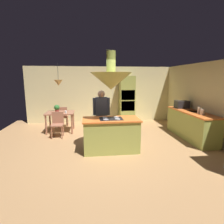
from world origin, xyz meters
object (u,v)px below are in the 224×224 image
(canister_sugar, at_px, (199,110))
(canister_flour, at_px, (203,112))
(chair_by_back_wall, at_px, (63,116))
(kitchen_island, at_px, (111,135))
(dining_table, at_px, (60,115))
(cup_on_table, at_px, (66,112))
(person_at_island, at_px, (102,113))
(oven_tower, at_px, (127,100))
(chair_facing_island, at_px, (58,123))
(microwave_on_counter, at_px, (182,104))
(potted_plant_on_table, at_px, (57,108))

(canister_sugar, bearing_deg, canister_flour, -90.00)
(chair_by_back_wall, bearing_deg, kitchen_island, 121.93)
(dining_table, xyz_separation_m, canister_flour, (4.54, -1.89, 0.36))
(kitchen_island, distance_m, cup_on_table, 2.42)
(kitchen_island, xyz_separation_m, dining_table, (-1.70, 2.10, 0.18))
(person_at_island, height_order, canister_sugar, person_at_island)
(oven_tower, bearing_deg, person_at_island, -117.21)
(person_at_island, relative_size, chair_facing_island, 1.91)
(chair_facing_island, relative_size, canister_sugar, 4.15)
(kitchen_island, bearing_deg, chair_facing_island, 139.12)
(dining_table, distance_m, canister_sugar, 4.87)
(chair_facing_island, relative_size, microwave_on_counter, 1.89)
(oven_tower, height_order, cup_on_table, oven_tower)
(oven_tower, bearing_deg, potted_plant_on_table, -156.74)
(chair_facing_island, xyz_separation_m, canister_sugar, (4.54, -1.08, 0.53))
(oven_tower, bearing_deg, chair_facing_island, -147.68)
(person_at_island, xyz_separation_m, canister_flour, (3.06, -0.47, 0.06))
(oven_tower, bearing_deg, canister_flour, -60.14)
(oven_tower, height_order, chair_by_back_wall, oven_tower)
(kitchen_island, distance_m, oven_tower, 3.48)
(cup_on_table, bearing_deg, canister_sugar, -19.29)
(dining_table, distance_m, canister_flour, 4.93)
(oven_tower, distance_m, cup_on_table, 2.90)
(dining_table, xyz_separation_m, chair_by_back_wall, (0.00, 0.63, -0.15))
(chair_facing_island, height_order, chair_by_back_wall, same)
(oven_tower, xyz_separation_m, chair_by_back_wall, (-2.80, -0.51, -0.56))
(dining_table, relative_size, chair_by_back_wall, 1.19)
(kitchen_island, distance_m, dining_table, 2.71)
(chair_by_back_wall, relative_size, cup_on_table, 9.67)
(canister_sugar, bearing_deg, cup_on_table, 160.71)
(oven_tower, bearing_deg, cup_on_table, -152.24)
(kitchen_island, height_order, potted_plant_on_table, potted_plant_on_table)
(kitchen_island, height_order, oven_tower, oven_tower)
(chair_facing_island, xyz_separation_m, canister_flour, (4.54, -1.26, 0.51))
(potted_plant_on_table, bearing_deg, dining_table, 47.90)
(potted_plant_on_table, distance_m, canister_sugar, 4.90)
(cup_on_table, relative_size, canister_sugar, 0.43)
(canister_flour, bearing_deg, cup_on_table, 158.61)
(oven_tower, distance_m, chair_facing_island, 3.36)
(canister_flour, xyz_separation_m, canister_sugar, (0.00, 0.18, 0.02))
(dining_table, bearing_deg, person_at_island, -43.85)
(kitchen_island, bearing_deg, cup_on_table, 127.56)
(kitchen_island, bearing_deg, microwave_on_counter, 27.92)
(kitchen_island, relative_size, potted_plant_on_table, 5.22)
(chair_facing_island, relative_size, potted_plant_on_table, 2.90)
(dining_table, height_order, chair_by_back_wall, chair_by_back_wall)
(kitchen_island, xyz_separation_m, person_at_island, (-0.22, 0.68, 0.49))
(kitchen_island, height_order, person_at_island, person_at_island)
(chair_by_back_wall, bearing_deg, microwave_on_counter, 164.92)
(oven_tower, xyz_separation_m, cup_on_table, (-2.56, -1.35, -0.26))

